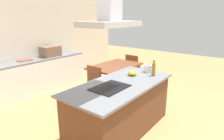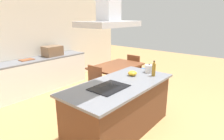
% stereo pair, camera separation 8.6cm
% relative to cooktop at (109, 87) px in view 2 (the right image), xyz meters
% --- Properties ---
extents(ground, '(16.00, 16.00, 0.00)m').
position_rel_cooktop_xyz_m(ground, '(0.29, 1.50, -0.91)').
color(ground, tan).
extents(wall_back, '(7.20, 0.10, 2.70)m').
position_rel_cooktop_xyz_m(wall_back, '(0.29, 3.25, 0.44)').
color(wall_back, beige).
rests_on(wall_back, ground).
extents(kitchen_island, '(2.10, 0.99, 0.90)m').
position_rel_cooktop_xyz_m(kitchen_island, '(0.29, 0.00, -0.45)').
color(kitchen_island, '#59331E').
rests_on(kitchen_island, ground).
extents(cooktop, '(0.60, 0.44, 0.01)m').
position_rel_cooktop_xyz_m(cooktop, '(0.00, 0.00, 0.00)').
color(cooktop, black).
rests_on(cooktop, kitchen_island).
extents(tea_kettle, '(0.22, 0.17, 0.18)m').
position_rel_cooktop_xyz_m(tea_kettle, '(1.17, -0.06, 0.07)').
color(tea_kettle, silver).
rests_on(tea_kettle, kitchen_island).
extents(olive_oil_bottle, '(0.07, 0.07, 0.30)m').
position_rel_cooktop_xyz_m(olive_oil_bottle, '(1.01, -0.25, 0.12)').
color(olive_oil_bottle, olive).
rests_on(olive_oil_bottle, kitchen_island).
extents(mixing_bowl, '(0.17, 0.17, 0.09)m').
position_rel_cooktop_xyz_m(mixing_bowl, '(0.78, 0.08, 0.04)').
color(mixing_bowl, gold).
rests_on(mixing_bowl, kitchen_island).
extents(back_counter, '(2.80, 0.62, 0.90)m').
position_rel_cooktop_xyz_m(back_counter, '(0.44, 2.88, -0.46)').
color(back_counter, white).
rests_on(back_counter, ground).
extents(countertop_microwave, '(0.50, 0.38, 0.28)m').
position_rel_cooktop_xyz_m(countertop_microwave, '(0.91, 2.88, 0.13)').
color(countertop_microwave, brown).
rests_on(countertop_microwave, back_counter).
extents(cutting_board, '(0.34, 0.24, 0.02)m').
position_rel_cooktop_xyz_m(cutting_board, '(0.16, 2.93, 0.00)').
color(cutting_board, brown).
rests_on(cutting_board, back_counter).
extents(dining_table, '(1.40, 0.90, 0.75)m').
position_rel_cooktop_xyz_m(dining_table, '(1.66, 1.16, -0.24)').
color(dining_table, brown).
rests_on(dining_table, ground).
extents(chair_at_right_end, '(0.42, 0.42, 0.89)m').
position_rel_cooktop_xyz_m(chair_at_right_end, '(2.58, 1.16, -0.40)').
color(chair_at_right_end, '#2D6BB7').
rests_on(chair_at_right_end, ground).
extents(chair_at_left_end, '(0.42, 0.42, 0.89)m').
position_rel_cooktop_xyz_m(chair_at_left_end, '(0.75, 1.16, -0.40)').
color(chair_at_left_end, '#2D6BB7').
rests_on(chair_at_left_end, ground).
extents(range_hood, '(0.90, 0.55, 0.78)m').
position_rel_cooktop_xyz_m(range_hood, '(0.00, 0.00, 1.20)').
color(range_hood, '#ADADB2').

